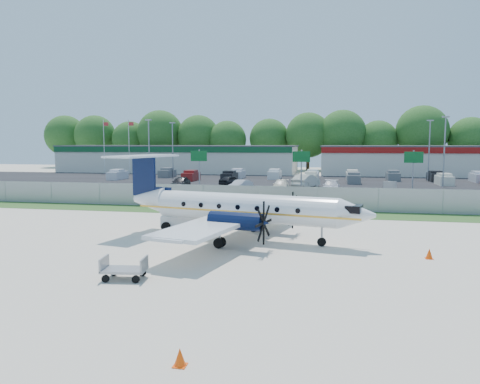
# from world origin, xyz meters

# --- Properties ---
(ground) EXTENTS (170.00, 170.00, 0.00)m
(ground) POSITION_xyz_m (0.00, 0.00, 0.00)
(ground) COLOR beige
(ground) RESTS_ON ground
(grass_verge) EXTENTS (170.00, 4.00, 0.02)m
(grass_verge) POSITION_xyz_m (0.00, 12.00, 0.01)
(grass_verge) COLOR #2D561E
(grass_verge) RESTS_ON ground
(access_road) EXTENTS (170.00, 8.00, 0.02)m
(access_road) POSITION_xyz_m (0.00, 19.00, 0.01)
(access_road) COLOR black
(access_road) RESTS_ON ground
(parking_lot) EXTENTS (170.00, 32.00, 0.02)m
(parking_lot) POSITION_xyz_m (0.00, 40.00, 0.01)
(parking_lot) COLOR black
(parking_lot) RESTS_ON ground
(perimeter_fence) EXTENTS (120.00, 0.06, 1.99)m
(perimeter_fence) POSITION_xyz_m (0.00, 14.00, 1.00)
(perimeter_fence) COLOR gray
(perimeter_fence) RESTS_ON ground
(building_west) EXTENTS (46.40, 12.40, 5.24)m
(building_west) POSITION_xyz_m (-24.00, 61.98, 2.63)
(building_west) COLOR silver
(building_west) RESTS_ON ground
(building_east) EXTENTS (44.40, 12.40, 5.24)m
(building_east) POSITION_xyz_m (26.00, 61.98, 2.63)
(building_east) COLOR silver
(building_east) RESTS_ON ground
(sign_left) EXTENTS (1.80, 0.26, 5.00)m
(sign_left) POSITION_xyz_m (-8.00, 22.91, 3.61)
(sign_left) COLOR gray
(sign_left) RESTS_ON ground
(sign_mid) EXTENTS (1.80, 0.26, 5.00)m
(sign_mid) POSITION_xyz_m (3.00, 22.91, 3.61)
(sign_mid) COLOR gray
(sign_mid) RESTS_ON ground
(sign_right) EXTENTS (1.80, 0.26, 5.00)m
(sign_right) POSITION_xyz_m (14.00, 22.91, 3.61)
(sign_right) COLOR gray
(sign_right) RESTS_ON ground
(flagpole_west) EXTENTS (1.06, 0.12, 10.00)m
(flagpole_west) POSITION_xyz_m (-35.92, 55.00, 5.64)
(flagpole_west) COLOR white
(flagpole_west) RESTS_ON ground
(flagpole_east) EXTENTS (1.06, 0.12, 10.00)m
(flagpole_east) POSITION_xyz_m (-30.92, 55.00, 5.64)
(flagpole_east) COLOR white
(flagpole_east) RESTS_ON ground
(light_pole_nw) EXTENTS (0.90, 0.35, 9.09)m
(light_pole_nw) POSITION_xyz_m (-20.00, 38.00, 5.23)
(light_pole_nw) COLOR gray
(light_pole_nw) RESTS_ON ground
(light_pole_ne) EXTENTS (0.90, 0.35, 9.09)m
(light_pole_ne) POSITION_xyz_m (20.00, 38.00, 5.23)
(light_pole_ne) COLOR gray
(light_pole_ne) RESTS_ON ground
(light_pole_sw) EXTENTS (0.90, 0.35, 9.09)m
(light_pole_sw) POSITION_xyz_m (-20.00, 48.00, 5.23)
(light_pole_sw) COLOR gray
(light_pole_sw) RESTS_ON ground
(light_pole_se) EXTENTS (0.90, 0.35, 9.09)m
(light_pole_se) POSITION_xyz_m (20.00, 48.00, 5.23)
(light_pole_se) COLOR gray
(light_pole_se) RESTS_ON ground
(tree_line) EXTENTS (112.00, 6.00, 14.00)m
(tree_line) POSITION_xyz_m (0.00, 74.00, 0.00)
(tree_line) COLOR #225418
(tree_line) RESTS_ON ground
(aircraft) EXTENTS (16.11, 15.78, 4.92)m
(aircraft) POSITION_xyz_m (0.99, 1.13, 1.90)
(aircraft) COLOR white
(aircraft) RESTS_ON ground
(pushback_tug) EXTENTS (2.90, 2.33, 1.43)m
(pushback_tug) POSITION_xyz_m (-3.26, 3.50, 0.68)
(pushback_tug) COLOR white
(pushback_tug) RESTS_ON ground
(baggage_cart_far) EXTENTS (1.93, 1.32, 0.95)m
(baggage_cart_far) POSITION_xyz_m (-2.09, -7.95, 0.44)
(baggage_cart_far) COLOR gray
(baggage_cart_far) RESTS_ON ground
(cone_nose) EXTENTS (0.37, 0.37, 0.52)m
(cone_nose) POSITION_xyz_m (11.13, -1.65, 0.25)
(cone_nose) COLOR #FF4908
(cone_nose) RESTS_ON ground
(cone_port_wing) EXTENTS (0.34, 0.34, 0.48)m
(cone_port_wing) POSITION_xyz_m (2.70, -14.79, 0.23)
(cone_port_wing) COLOR #FF4908
(cone_port_wing) RESTS_ON ground
(cone_starboard_wing) EXTENTS (0.35, 0.35, 0.50)m
(cone_starboard_wing) POSITION_xyz_m (1.49, 13.78, 0.24)
(cone_starboard_wing) COLOR #FF4908
(cone_starboard_wing) RESTS_ON ground
(road_car_west) EXTENTS (3.89, 1.79, 1.29)m
(road_car_west) POSITION_xyz_m (-16.96, 17.99, 0.00)
(road_car_west) COLOR #595B5E
(road_car_west) RESTS_ON ground
(road_car_mid) EXTENTS (4.77, 2.46, 1.32)m
(road_car_mid) POSITION_xyz_m (5.12, 21.12, 0.00)
(road_car_mid) COLOR black
(road_car_mid) RESTS_ON ground
(parked_car_a) EXTENTS (2.27, 4.76, 1.57)m
(parked_car_a) POSITION_xyz_m (-12.35, 29.38, 0.00)
(parked_car_a) COLOR black
(parked_car_a) RESTS_ON ground
(parked_car_b) EXTENTS (2.66, 4.23, 1.32)m
(parked_car_b) POSITION_xyz_m (-4.56, 28.40, 0.00)
(parked_car_b) COLOR silver
(parked_car_b) RESTS_ON ground
(parked_car_c) EXTENTS (1.86, 4.47, 1.29)m
(parked_car_c) POSITION_xyz_m (0.13, 29.47, 0.00)
(parked_car_c) COLOR beige
(parked_car_c) RESTS_ON ground
(parked_car_d) EXTENTS (1.99, 4.74, 1.36)m
(parked_car_d) POSITION_xyz_m (6.02, 29.39, 0.00)
(parked_car_d) COLOR silver
(parked_car_d) RESTS_ON ground
(parked_car_e) EXTENTS (1.78, 4.28, 1.38)m
(parked_car_e) POSITION_xyz_m (12.53, 29.19, 0.00)
(parked_car_e) COLOR #595B5E
(parked_car_e) RESTS_ON ground
(parked_car_f) EXTENTS (2.97, 4.22, 1.33)m
(parked_car_f) POSITION_xyz_m (-7.31, 35.39, 0.00)
(parked_car_f) COLOR black
(parked_car_f) RESTS_ON ground
(parked_car_g) EXTENTS (3.55, 5.54, 1.72)m
(parked_car_g) POSITION_xyz_m (2.83, 34.22, 0.00)
(parked_car_g) COLOR beige
(parked_car_g) RESTS_ON ground
(far_parking_rows) EXTENTS (56.00, 10.00, 1.60)m
(far_parking_rows) POSITION_xyz_m (0.00, 45.00, 0.00)
(far_parking_rows) COLOR gray
(far_parking_rows) RESTS_ON ground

